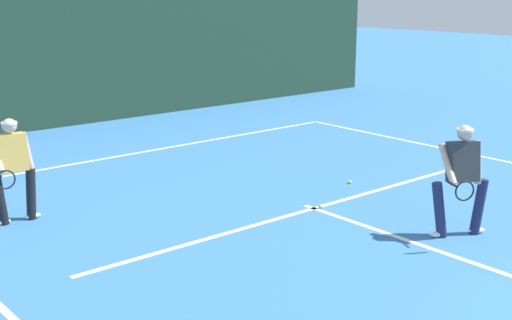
{
  "coord_description": "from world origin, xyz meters",
  "views": [
    {
      "loc": [
        -7.73,
        -1.51,
        3.61
      ],
      "look_at": [
        -1.15,
        6.32,
        1.0
      ],
      "focal_mm": 48.02,
      "sensor_mm": 36.0,
      "label": 1
    }
  ],
  "objects_px": {
    "player_near": "(462,176)",
    "tennis_ball_extra": "(350,182)",
    "tennis_ball": "(320,206)",
    "player_far": "(13,166)"
  },
  "relations": [
    {
      "from": "player_near",
      "to": "tennis_ball",
      "type": "bearing_deg",
      "value": -47.32
    },
    {
      "from": "player_near",
      "to": "player_far",
      "type": "height_order",
      "value": "player_near"
    },
    {
      "from": "tennis_ball",
      "to": "tennis_ball_extra",
      "type": "xyz_separation_m",
      "value": [
        1.47,
        0.68,
        0.0
      ]
    },
    {
      "from": "player_near",
      "to": "tennis_ball_extra",
      "type": "xyz_separation_m",
      "value": [
        0.82,
        2.9,
        -0.89
      ]
    },
    {
      "from": "player_near",
      "to": "tennis_ball",
      "type": "distance_m",
      "value": 2.48
    },
    {
      "from": "player_far",
      "to": "tennis_ball_extra",
      "type": "bearing_deg",
      "value": 165.25
    },
    {
      "from": "tennis_ball_extra",
      "to": "player_near",
      "type": "bearing_deg",
      "value": -105.75
    },
    {
      "from": "player_near",
      "to": "tennis_ball_extra",
      "type": "distance_m",
      "value": 3.15
    },
    {
      "from": "player_far",
      "to": "tennis_ball",
      "type": "relative_size",
      "value": 25.14
    },
    {
      "from": "player_near",
      "to": "tennis_ball",
      "type": "xyz_separation_m",
      "value": [
        -0.65,
        2.22,
        -0.89
      ]
    }
  ]
}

